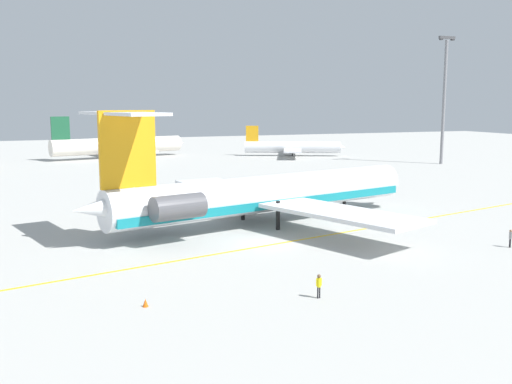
# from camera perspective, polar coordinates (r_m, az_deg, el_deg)

# --- Properties ---
(ground) EXTENTS (352.98, 352.98, 0.00)m
(ground) POSITION_cam_1_polar(r_m,az_deg,el_deg) (56.62, 1.18, -5.12)
(ground) COLOR #ADADA8
(main_jetliner) EXTENTS (43.37, 38.80, 12.81)m
(main_jetliner) POSITION_cam_1_polar(r_m,az_deg,el_deg) (65.04, 0.40, -0.17)
(main_jetliner) COLOR silver
(main_jetliner) RESTS_ON ground
(airliner_mid_left) EXTENTS (34.39, 34.30, 10.35)m
(airliner_mid_left) POSITION_cam_1_polar(r_m,az_deg,el_deg) (149.13, -12.92, 4.45)
(airliner_mid_left) COLOR silver
(airliner_mid_left) RESTS_ON ground
(airliner_mid_right) EXTENTS (24.44, 24.66, 7.69)m
(airliner_mid_right) POSITION_cam_1_polar(r_m,az_deg,el_deg) (150.35, 3.84, 4.38)
(airliner_mid_right) COLOR silver
(airliner_mid_right) RESTS_ON ground
(ground_crew_near_nose) EXTENTS (0.28, 0.42, 1.72)m
(ground_crew_near_nose) POSITION_cam_1_polar(r_m,az_deg,el_deg) (60.16, 23.53, -3.96)
(ground_crew_near_nose) COLOR black
(ground_crew_near_nose) RESTS_ON ground
(ground_crew_near_tail) EXTENTS (0.44, 0.28, 1.75)m
(ground_crew_near_tail) POSITION_cam_1_polar(r_m,az_deg,el_deg) (95.05, 5.78, 1.15)
(ground_crew_near_tail) COLOR black
(ground_crew_near_tail) RESTS_ON ground
(ground_crew_portside) EXTENTS (0.44, 0.28, 1.72)m
(ground_crew_portside) POSITION_cam_1_polar(r_m,az_deg,el_deg) (41.41, 6.14, -8.82)
(ground_crew_portside) COLOR black
(ground_crew_portside) RESTS_ON ground
(ground_crew_starboard) EXTENTS (0.29, 0.35, 1.67)m
(ground_crew_starboard) POSITION_cam_1_polar(r_m,az_deg,el_deg) (92.29, 1.99, 0.93)
(ground_crew_starboard) COLOR black
(ground_crew_starboard) RESTS_ON ground
(safety_cone_nose) EXTENTS (0.40, 0.40, 0.55)m
(safety_cone_nose) POSITION_cam_1_polar(r_m,az_deg,el_deg) (40.48, -10.71, -10.55)
(safety_cone_nose) COLOR #EA590F
(safety_cone_nose) RESTS_ON ground
(safety_cone_wingtip) EXTENTS (0.40, 0.40, 0.55)m
(safety_cone_wingtip) POSITION_cam_1_polar(r_m,az_deg,el_deg) (90.43, 8.02, 0.19)
(safety_cone_wingtip) COLOR #EA590F
(safety_cone_wingtip) RESTS_ON ground
(safety_cone_tail) EXTENTS (0.40, 0.40, 0.55)m
(safety_cone_tail) POSITION_cam_1_polar(r_m,az_deg,el_deg) (92.10, 7.27, 0.36)
(safety_cone_tail) COLOR #EA590F
(safety_cone_tail) RESTS_ON ground
(taxiway_centreline) EXTENTS (78.95, 19.23, 0.01)m
(taxiway_centreline) POSITION_cam_1_polar(r_m,az_deg,el_deg) (58.74, 4.50, -4.63)
(taxiway_centreline) COLOR gold
(taxiway_centreline) RESTS_ON ground
(light_mast) EXTENTS (4.00, 0.70, 27.74)m
(light_mast) POSITION_cam_1_polar(r_m,az_deg,el_deg) (136.48, 17.85, 8.94)
(light_mast) COLOR slate
(light_mast) RESTS_ON ground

